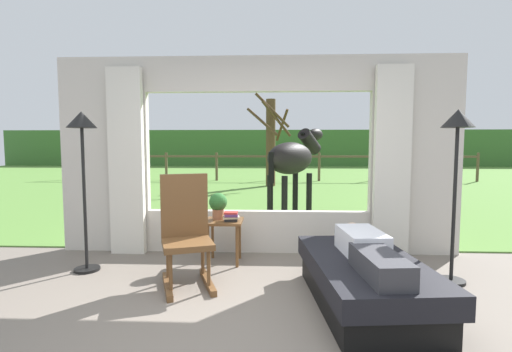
% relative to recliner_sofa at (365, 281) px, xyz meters
% --- Properties ---
extents(ground_plane, '(12.00, 12.00, 0.00)m').
position_rel_recliner_sofa_xyz_m(ground_plane, '(-1.01, -0.63, -0.22)').
color(ground_plane, '#70665B').
extents(back_wall_with_window, '(5.20, 0.12, 2.55)m').
position_rel_recliner_sofa_xyz_m(back_wall_with_window, '(-1.01, 1.63, 1.03)').
color(back_wall_with_window, beige).
rests_on(back_wall_with_window, ground_plane).
extents(curtain_panel_left, '(0.44, 0.10, 2.40)m').
position_rel_recliner_sofa_xyz_m(curtain_panel_left, '(-2.70, 1.49, 0.98)').
color(curtain_panel_left, silver).
rests_on(curtain_panel_left, ground_plane).
extents(curtain_panel_right, '(0.44, 0.10, 2.40)m').
position_rel_recliner_sofa_xyz_m(curtain_panel_right, '(0.68, 1.49, 0.98)').
color(curtain_panel_right, silver).
rests_on(curtain_panel_right, ground_plane).
extents(outdoor_pasture_lawn, '(36.00, 21.68, 0.02)m').
position_rel_recliner_sofa_xyz_m(outdoor_pasture_lawn, '(-1.01, 12.53, -0.21)').
color(outdoor_pasture_lawn, '#568438').
rests_on(outdoor_pasture_lawn, ground_plane).
extents(distant_hill_ridge, '(36.00, 2.00, 2.40)m').
position_rel_recliner_sofa_xyz_m(distant_hill_ridge, '(-1.01, 22.37, 0.98)').
color(distant_hill_ridge, '#3C692F').
rests_on(distant_hill_ridge, ground_plane).
extents(recliner_sofa, '(1.06, 1.78, 0.42)m').
position_rel_recliner_sofa_xyz_m(recliner_sofa, '(0.00, 0.00, 0.00)').
color(recliner_sofa, black).
rests_on(recliner_sofa, ground_plane).
extents(reclining_person, '(0.40, 1.44, 0.22)m').
position_rel_recliner_sofa_xyz_m(reclining_person, '(0.00, -0.05, 0.30)').
color(reclining_person, silver).
rests_on(reclining_person, recliner_sofa).
extents(rocking_chair, '(0.66, 0.80, 1.12)m').
position_rel_recliner_sofa_xyz_m(rocking_chair, '(-1.70, 0.45, 0.33)').
color(rocking_chair, brown).
rests_on(rocking_chair, ground_plane).
extents(side_table, '(0.44, 0.44, 0.52)m').
position_rel_recliner_sofa_xyz_m(side_table, '(-1.40, 1.15, 0.21)').
color(side_table, brown).
rests_on(side_table, ground_plane).
extents(potted_plant, '(0.22, 0.22, 0.32)m').
position_rel_recliner_sofa_xyz_m(potted_plant, '(-1.48, 1.21, 0.48)').
color(potted_plant, '#9E6042').
rests_on(potted_plant, side_table).
extents(book_stack, '(0.21, 0.15, 0.11)m').
position_rel_recliner_sofa_xyz_m(book_stack, '(-1.31, 1.09, 0.36)').
color(book_stack, black).
rests_on(book_stack, side_table).
extents(floor_lamp_left, '(0.32, 0.32, 1.79)m').
position_rel_recliner_sofa_xyz_m(floor_lamp_left, '(-2.91, 0.79, 1.22)').
color(floor_lamp_left, black).
rests_on(floor_lamp_left, ground_plane).
extents(floor_lamp_right, '(0.32, 0.32, 1.77)m').
position_rel_recliner_sofa_xyz_m(floor_lamp_right, '(1.03, 0.60, 1.21)').
color(floor_lamp_right, black).
rests_on(floor_lamp_right, ground_plane).
extents(horse, '(1.36, 1.66, 1.73)m').
position_rel_recliner_sofa_xyz_m(horse, '(-0.43, 3.84, 0.94)').
color(horse, black).
rests_on(horse, outdoor_pasture_lawn).
extents(pasture_tree, '(1.51, 1.38, 3.08)m').
position_rel_recliner_sofa_xyz_m(pasture_tree, '(-0.88, 9.47, 1.37)').
color(pasture_tree, '#4C3823').
rests_on(pasture_tree, outdoor_pasture_lawn).
extents(pasture_fence_line, '(16.10, 0.10, 1.10)m').
position_rel_recliner_sofa_xyz_m(pasture_fence_line, '(-1.01, 11.31, 0.53)').
color(pasture_fence_line, brown).
rests_on(pasture_fence_line, outdoor_pasture_lawn).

